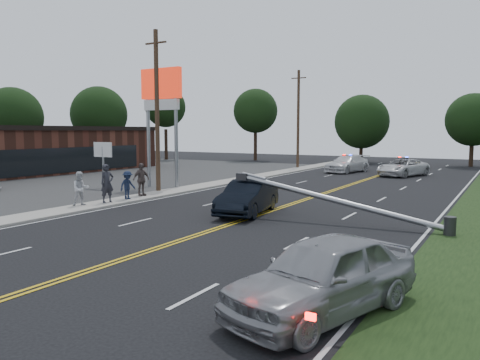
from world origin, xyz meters
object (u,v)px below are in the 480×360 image
Objects in this scene: utility_pole_mid at (157,111)px; crashed_sedan at (248,197)px; utility_pole_far at (298,119)px; bystander_a at (107,183)px; pylon_sign at (161,99)px; emergency_a at (403,168)px; emergency_b at (347,164)px; bystander_b at (81,189)px; waiting_sedan at (323,275)px; bystander_d at (141,179)px; small_sign at (103,154)px; bystander_c at (128,185)px; fallen_streetlight at (347,203)px.

utility_pole_mid is 2.10× the size of crashed_sedan.
bystander_a is at bearing -88.03° from utility_pole_far.
pylon_sign is 12.61m from crashed_sedan.
emergency_a is 5.40m from emergency_b.
bystander_b is at bearing -92.40° from emergency_a.
bystander_d is at bearing 162.04° from waiting_sedan.
bystander_a is (-14.92, 8.28, 0.29)m from waiting_sedan.
small_sign is at bearing 165.21° from waiting_sedan.
small_sign is 7.08m from bystander_c.
waiting_sedan is 2.85× the size of bystander_b.
small_sign is 1.99× the size of bystander_c.
waiting_sedan is 0.89× the size of emergency_b.
bystander_d is (0.22, 4.19, 0.10)m from bystander_b.
emergency_b is (10.62, 20.10, -1.54)m from small_sign.
bystander_a is (-10.14, -24.08, 0.39)m from emergency_a.
fallen_streetlight is 23.02m from emergency_a.
emergency_a is 24.80m from bystander_c.
utility_pole_mid reaches higher than fallen_streetlight.
crashed_sedan is 0.97× the size of waiting_sedan.
utility_pole_far is 1.83× the size of emergency_b.
bystander_b is at bearing -85.55° from utility_pole_mid.
bystander_a reaches higher than crashed_sedan.
waiting_sedan is at bearing -63.14° from crashed_sedan.
utility_pole_far reaches higher than emergency_b.
small_sign is 0.31× the size of utility_pole_mid.
bystander_d reaches higher than crashed_sedan.
pylon_sign is 4.19× the size of bystander_d.
fallen_streetlight is at bearing -68.80° from bystander_a.
emergency_a is at bearing 116.70° from waiting_sedan.
fallen_streetlight is 4.79m from crashed_sedan.
utility_pole_mid is at bearing 20.63° from bystander_c.
utility_pole_mid is 21.23m from waiting_sedan.
utility_pole_mid reaches higher than small_sign.
utility_pole_far is 26.13m from bystander_c.
emergency_a is (11.08, 18.90, -4.35)m from utility_pole_mid.
small_sign is 0.31× the size of utility_pole_far.
pylon_sign reaches higher than bystander_b.
fallen_streetlight is 4.90× the size of bystander_d.
fallen_streetlight is at bearing -12.40° from small_sign.
fallen_streetlight is 6.02× the size of bystander_c.
fallen_streetlight is at bearing -64.10° from emergency_a.
emergency_a is (-4.78, 32.36, -0.10)m from waiting_sedan.
pylon_sign is at bearing -93.72° from utility_pole_far.
emergency_b is at bearing 124.95° from waiting_sedan.
utility_pole_far is at bearing -175.48° from emergency_a.
utility_pole_far is at bearing 7.81° from bystander_c.
utility_pole_mid is (4.80, 0.00, 2.75)m from small_sign.
utility_pole_mid is at bearing -56.98° from pylon_sign.
utility_pole_mid is 6.59m from bystander_a.
utility_pole_far is at bearing 17.74° from bystander_a.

